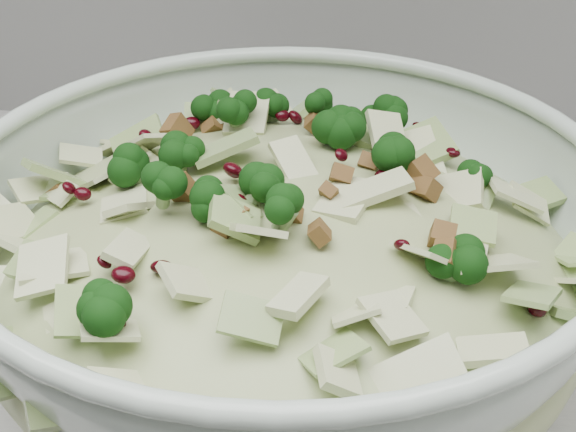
% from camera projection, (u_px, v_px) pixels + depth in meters
% --- Properties ---
extents(mixing_bowl, '(0.51, 0.51, 0.16)m').
position_uv_depth(mixing_bowl, '(285.00, 271.00, 0.50)').
color(mixing_bowl, '#B6C9B9').
rests_on(mixing_bowl, counter).
extents(salad, '(0.44, 0.44, 0.16)m').
position_uv_depth(salad, '(285.00, 236.00, 0.48)').
color(salad, '#ACB67C').
rests_on(salad, mixing_bowl).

